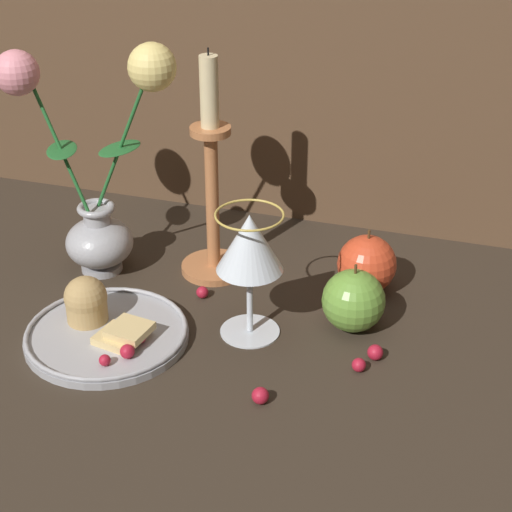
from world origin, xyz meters
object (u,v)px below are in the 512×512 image
plate_with_pastries (102,326)px  candlestick (212,194)px  wine_glass (250,247)px  vase (95,180)px  apple_near_glass (367,264)px  apple_beside_vase (354,301)px

plate_with_pastries → candlestick: size_ratio=0.64×
plate_with_pastries → wine_glass: wine_glass is taller
vase → wine_glass: 0.26m
vase → wine_glass: vase is taller
vase → apple_near_glass: bearing=9.3°
apple_beside_vase → plate_with_pastries: bearing=-159.0°
vase → candlestick: bearing=17.6°
wine_glass → candlestick: (-0.10, 0.13, -0.00)m
apple_near_glass → apple_beside_vase: bearing=-89.2°
plate_with_pastries → candlestick: candlestick is taller
vase → apple_beside_vase: 0.39m
plate_with_pastries → wine_glass: bearing=20.4°
plate_with_pastries → apple_beside_vase: (0.30, 0.11, 0.02)m
candlestick → wine_glass: bearing=-54.1°
plate_with_pastries → wine_glass: size_ratio=1.22×
candlestick → apple_near_glass: 0.23m
apple_near_glass → plate_with_pastries: bearing=-144.6°
wine_glass → plate_with_pastries: bearing=-159.6°
vase → plate_with_pastries: vase is taller
plate_with_pastries → candlestick: (0.08, 0.20, 0.11)m
vase → plate_with_pastries: bearing=-64.4°
wine_glass → vase: bearing=161.0°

